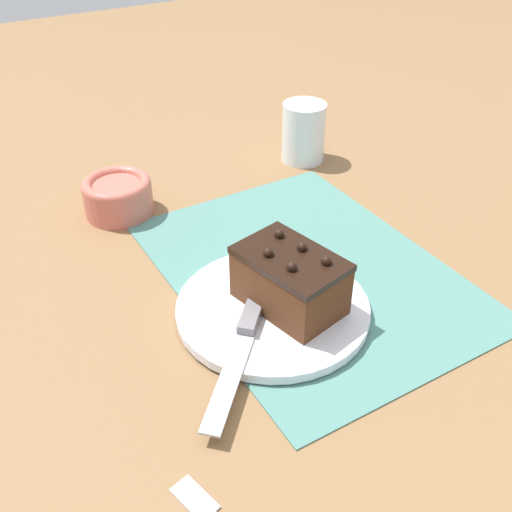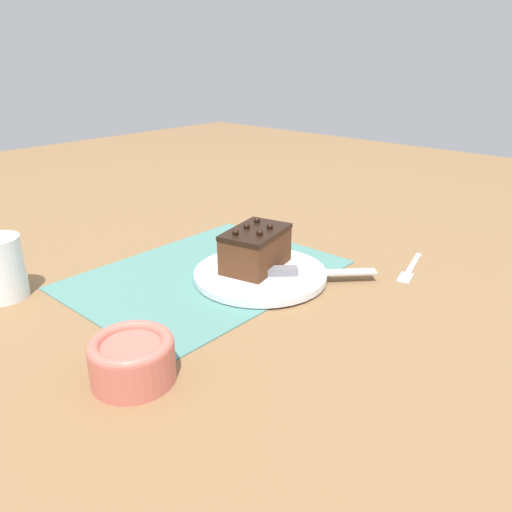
# 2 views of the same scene
# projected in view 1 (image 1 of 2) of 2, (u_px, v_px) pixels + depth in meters

# --- Properties ---
(ground_plane) EXTENTS (3.00, 3.00, 0.00)m
(ground_plane) POSITION_uv_depth(u_px,v_px,m) (306.00, 271.00, 0.80)
(ground_plane) COLOR olive
(placemat_woven) EXTENTS (0.46, 0.34, 0.00)m
(placemat_woven) POSITION_uv_depth(u_px,v_px,m) (307.00, 270.00, 0.80)
(placemat_woven) COLOR slate
(placemat_woven) RESTS_ON ground_plane
(cake_plate) EXTENTS (0.23, 0.23, 0.01)m
(cake_plate) POSITION_uv_depth(u_px,v_px,m) (273.00, 309.00, 0.72)
(cake_plate) COLOR white
(cake_plate) RESTS_ON placemat_woven
(chocolate_cake) EXTENTS (0.14, 0.11, 0.08)m
(chocolate_cake) POSITION_uv_depth(u_px,v_px,m) (290.00, 280.00, 0.70)
(chocolate_cake) COLOR #512D19
(chocolate_cake) RESTS_ON cake_plate
(serving_knife) EXTENTS (0.16, 0.16, 0.01)m
(serving_knife) POSITION_uv_depth(u_px,v_px,m) (245.00, 335.00, 0.67)
(serving_knife) COLOR slate
(serving_knife) RESTS_ON cake_plate
(drinking_glass) EXTENTS (0.08, 0.08, 0.10)m
(drinking_glass) POSITION_uv_depth(u_px,v_px,m) (304.00, 132.00, 1.04)
(drinking_glass) COLOR white
(drinking_glass) RESTS_ON ground_plane
(small_bowl) EXTENTS (0.10, 0.10, 0.06)m
(small_bowl) POSITION_uv_depth(u_px,v_px,m) (118.00, 195.00, 0.91)
(small_bowl) COLOR #C66656
(small_bowl) RESTS_ON ground_plane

